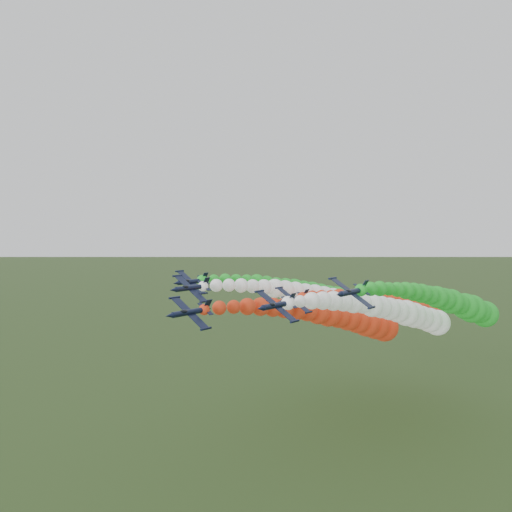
% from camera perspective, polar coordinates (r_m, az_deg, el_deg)
% --- Properties ---
extents(jet_lead, '(13.88, 75.90, 18.21)m').
position_cam_1_polar(jet_lead, '(125.94, 10.46, -7.12)').
color(jet_lead, '#101732').
rests_on(jet_lead, ground).
extents(jet_inner_left, '(14.13, 76.15, 18.46)m').
position_cam_1_polar(jet_inner_left, '(139.36, 9.02, -5.15)').
color(jet_inner_left, '#101732').
rests_on(jet_inner_left, ground).
extents(jet_inner_right, '(13.54, 75.56, 17.87)m').
position_cam_1_polar(jet_inner_right, '(128.55, 16.25, -6.30)').
color(jet_inner_right, '#101732').
rests_on(jet_inner_right, ground).
extents(jet_outer_left, '(14.18, 76.19, 18.50)m').
position_cam_1_polar(jet_outer_left, '(152.91, 7.70, -4.53)').
color(jet_outer_left, '#101732').
rests_on(jet_outer_left, ground).
extents(jet_outer_right, '(13.65, 75.67, 17.98)m').
position_cam_1_polar(jet_outer_right, '(135.34, 22.12, -5.21)').
color(jet_outer_right, '#101732').
rests_on(jet_outer_right, ground).
extents(jet_trail, '(14.12, 76.14, 18.45)m').
position_cam_1_polar(jet_trail, '(150.44, 16.38, -5.81)').
color(jet_trail, '#101732').
rests_on(jet_trail, ground).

